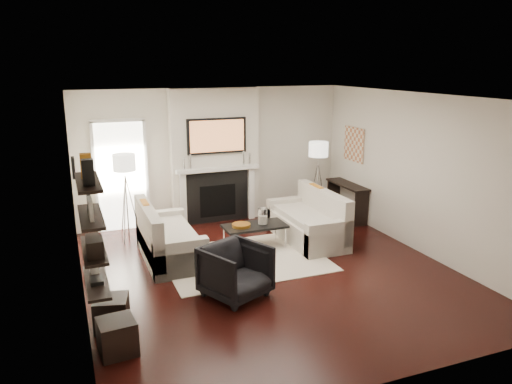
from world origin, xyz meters
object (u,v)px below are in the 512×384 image
object	(u,v)px
lamp_left_shade	(124,162)
ottoman_near	(112,313)
armchair	(236,269)
lamp_right_shade	(319,149)
loveseat_left_base	(170,247)
coffee_table	(255,226)
loveseat_right_base	(307,229)

from	to	relation	value
lamp_left_shade	ottoman_near	distance (m)	3.47
armchair	lamp_left_shade	distance (m)	3.29
lamp_right_shade	ottoman_near	xyz separation A→B (m)	(-4.52, -3.15, -1.25)
loveseat_left_base	coffee_table	size ratio (longest dim) A/B	1.64
loveseat_right_base	ottoman_near	world-z (taller)	loveseat_right_base
loveseat_left_base	lamp_left_shade	bearing A→B (deg)	113.22
loveseat_right_base	lamp_left_shade	xyz separation A→B (m)	(-3.04, 1.25, 1.24)
armchair	ottoman_near	distance (m)	1.74
coffee_table	armchair	distance (m)	1.91
coffee_table	lamp_left_shade	xyz separation A→B (m)	(-2.01, 1.25, 1.05)
coffee_table	armchair	bearing A→B (deg)	-119.14
ottoman_near	armchair	bearing A→B (deg)	8.54
armchair	lamp_right_shade	distance (m)	4.17
loveseat_right_base	coffee_table	bearing A→B (deg)	-179.57
loveseat_left_base	loveseat_right_base	world-z (taller)	same
loveseat_left_base	ottoman_near	xyz separation A→B (m)	(-1.14, -1.97, -0.01)
loveseat_right_base	coffee_table	distance (m)	1.05
coffee_table	lamp_right_shade	distance (m)	2.48
coffee_table	lamp_left_shade	size ratio (longest dim) A/B	2.75
armchair	ottoman_near	size ratio (longest dim) A/B	2.05
armchair	lamp_right_shade	size ratio (longest dim) A/B	2.05
loveseat_right_base	ottoman_near	distance (m)	4.14
armchair	lamp_right_shade	world-z (taller)	lamp_right_shade
coffee_table	lamp_right_shade	world-z (taller)	lamp_right_shade
lamp_left_shade	lamp_right_shade	distance (m)	3.90
loveseat_left_base	armchair	distance (m)	1.81
loveseat_left_base	coffee_table	xyz separation A→B (m)	(1.49, -0.04, 0.19)
loveseat_left_base	ottoman_near	bearing A→B (deg)	-120.08
loveseat_right_base	ottoman_near	size ratio (longest dim) A/B	4.50
coffee_table	ottoman_near	bearing A→B (deg)	-143.85
coffee_table	loveseat_right_base	bearing A→B (deg)	0.43
loveseat_left_base	ottoman_near	size ratio (longest dim) A/B	4.50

